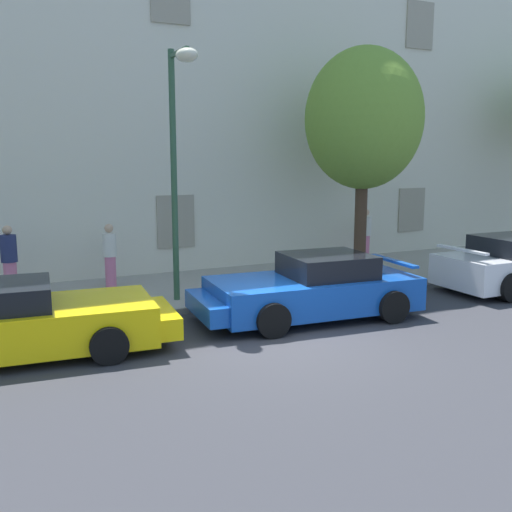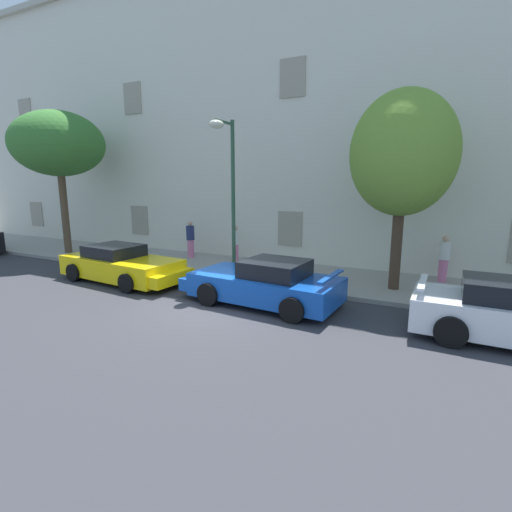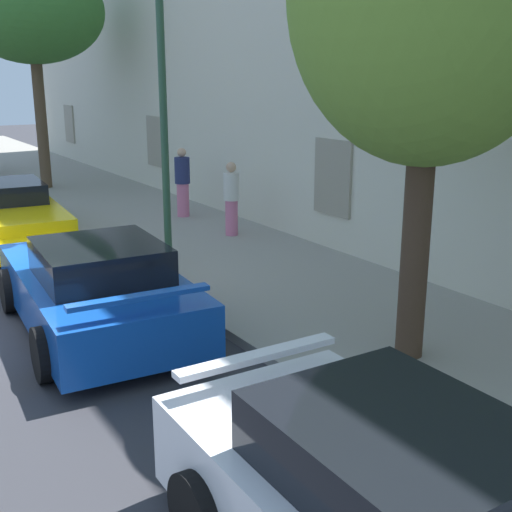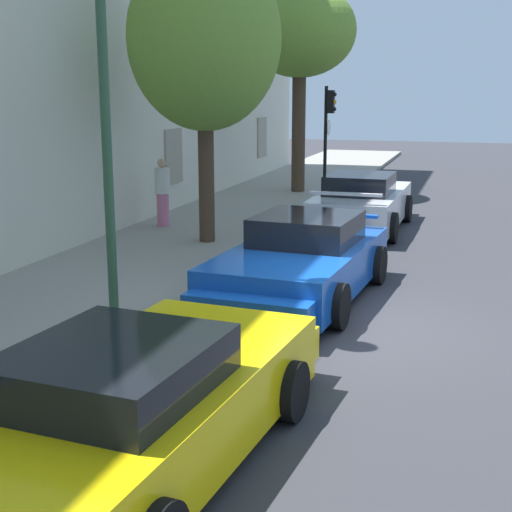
# 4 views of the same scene
# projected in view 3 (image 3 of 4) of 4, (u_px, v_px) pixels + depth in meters

# --- Properties ---
(ground_plane) EXTENTS (80.00, 80.00, 0.00)m
(ground_plane) POSITION_uv_depth(u_px,v_px,m) (6.00, 315.00, 10.12)
(ground_plane) COLOR #333338
(sidewalk) EXTENTS (60.00, 4.01, 0.14)m
(sidewalk) POSITION_uv_depth(u_px,v_px,m) (248.00, 267.00, 12.37)
(sidewalk) COLOR gray
(sidewalk) RESTS_ON ground
(sportscar_red_lead) EXTENTS (5.18, 2.48, 1.30)m
(sportscar_red_lead) POSITION_uv_depth(u_px,v_px,m) (10.00, 219.00, 14.10)
(sportscar_red_lead) COLOR yellow
(sportscar_red_lead) RESTS_ON ground
(sportscar_yellow_flank) EXTENTS (4.91, 2.48, 1.36)m
(sportscar_yellow_flank) POSITION_uv_depth(u_px,v_px,m) (93.00, 286.00, 9.52)
(sportscar_yellow_flank) COLOR #144CB2
(sportscar_yellow_flank) RESTS_ON ground
(tree_near_kerb) EXTENTS (4.22, 4.22, 6.74)m
(tree_near_kerb) POSITION_uv_depth(u_px,v_px,m) (32.00, 12.00, 19.23)
(tree_near_kerb) COLOR brown
(tree_near_kerb) RESTS_ON sidewalk
(street_lamp) EXTENTS (0.44, 1.42, 5.59)m
(street_lamp) POSITION_uv_depth(u_px,v_px,m) (138.00, 48.00, 11.32)
(street_lamp) COLOR #2D5138
(street_lamp) RESTS_ON sidewalk
(pedestrian_admiring) EXTENTS (0.50, 0.50, 1.70)m
(pedestrian_admiring) POSITION_uv_depth(u_px,v_px,m) (183.00, 182.00, 16.20)
(pedestrian_admiring) COLOR pink
(pedestrian_admiring) RESTS_ON sidewalk
(pedestrian_strolling) EXTENTS (0.45, 0.45, 1.61)m
(pedestrian_strolling) POSITION_uv_depth(u_px,v_px,m) (231.00, 198.00, 14.30)
(pedestrian_strolling) COLOR pink
(pedestrian_strolling) RESTS_ON sidewalk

